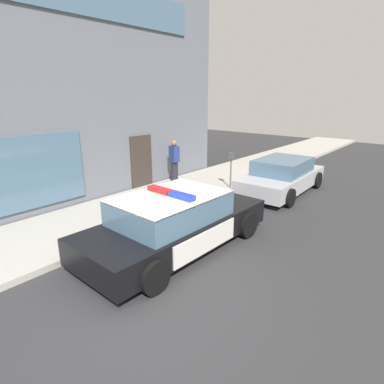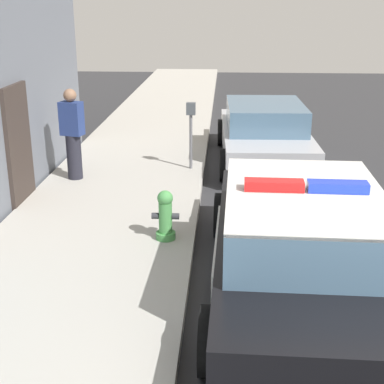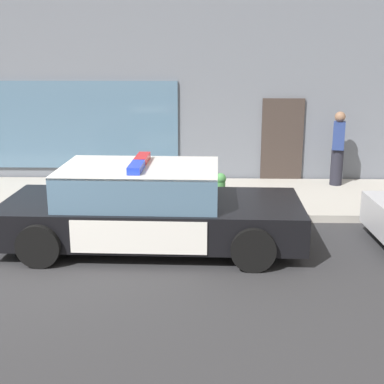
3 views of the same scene
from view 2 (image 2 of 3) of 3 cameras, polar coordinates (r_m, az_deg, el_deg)
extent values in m
cube|color=#382D28|center=(9.76, -17.30, 4.33)|extent=(1.00, 0.08, 2.10)
cube|color=black|center=(6.82, 10.86, -6.36)|extent=(4.96, 2.05, 0.60)
cube|color=silver|center=(8.21, 9.87, -0.62)|extent=(1.71, 1.94, 0.05)
cube|color=silver|center=(5.24, 12.85, -12.78)|extent=(1.42, 1.93, 0.05)
cube|color=silver|center=(6.69, 2.51, -6.54)|extent=(2.07, 0.08, 0.51)
cube|color=yellow|center=(6.69, 2.37, -6.53)|extent=(0.22, 0.02, 0.26)
cube|color=slate|center=(6.41, 11.35, -2.51)|extent=(2.60, 1.80, 0.60)
cube|color=silver|center=(6.32, 11.52, -0.06)|extent=(2.60, 1.80, 0.04)
cube|color=red|center=(6.26, 8.39, 0.72)|extent=(0.22, 0.66, 0.11)
cube|color=blue|center=(6.34, 14.69, 0.54)|extent=(0.22, 0.66, 0.11)
cylinder|color=black|center=(8.33, 3.06, -2.43)|extent=(0.68, 0.24, 0.68)
cylinder|color=black|center=(8.51, 16.23, -2.73)|extent=(0.68, 0.24, 0.68)
cylinder|color=black|center=(5.44, 1.94, -15.00)|extent=(0.68, 0.24, 0.68)
cylinder|color=#4C994C|center=(8.00, -2.71, -4.46)|extent=(0.28, 0.28, 0.10)
cylinder|color=#4C994C|center=(7.89, -2.74, -2.63)|extent=(0.19, 0.19, 0.45)
sphere|color=#4C994C|center=(7.79, -2.77, -0.64)|extent=(0.22, 0.22, 0.22)
cylinder|color=#333338|center=(7.76, -2.78, -0.10)|extent=(0.06, 0.06, 0.05)
cylinder|color=#333338|center=(7.87, -1.69, -2.50)|extent=(0.09, 0.10, 0.09)
cylinder|color=#333338|center=(7.90, -3.79, -2.45)|extent=(0.09, 0.10, 0.09)
cylinder|color=#333338|center=(8.04, -2.62, -2.35)|extent=(0.10, 0.12, 0.12)
cube|color=#B7B7BC|center=(12.37, 7.39, 5.29)|extent=(4.36, 1.91, 0.56)
cube|color=slate|center=(12.25, 7.49, 7.69)|extent=(2.29, 1.67, 0.56)
cylinder|color=black|center=(13.73, 3.08, 6.11)|extent=(0.65, 0.22, 0.64)
cylinder|color=black|center=(13.89, 10.51, 5.96)|extent=(0.65, 0.22, 0.64)
cylinder|color=black|center=(10.98, 3.38, 2.79)|extent=(0.65, 0.22, 0.64)
cylinder|color=black|center=(11.18, 12.59, 2.65)|extent=(0.65, 0.22, 0.64)
cylinder|color=#23232D|center=(10.81, -11.96, 3.55)|extent=(0.28, 0.28, 0.85)
cube|color=navy|center=(10.64, -12.23, 7.36)|extent=(0.35, 0.45, 0.62)
sphere|color=#8C664C|center=(10.57, -12.39, 9.64)|extent=(0.24, 0.24, 0.24)
cylinder|color=slate|center=(11.19, -0.12, 5.15)|extent=(0.06, 0.06, 1.10)
cube|color=#474C51|center=(11.05, -0.12, 8.53)|extent=(0.12, 0.18, 0.24)
camera|label=1|loc=(5.77, 84.57, 3.98)|focal=29.58mm
camera|label=3|loc=(11.75, 58.16, 9.53)|focal=50.18mm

